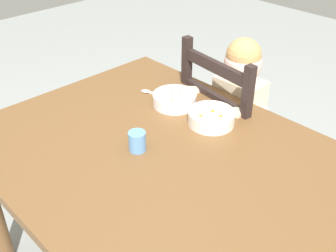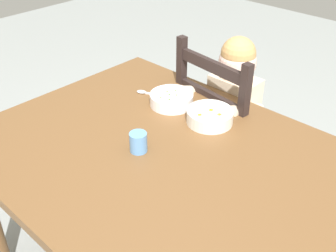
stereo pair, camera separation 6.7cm
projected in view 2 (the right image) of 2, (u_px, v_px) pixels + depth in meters
dining_table at (164, 172)px, 1.52m from camera, size 1.38×1.05×0.72m
dining_chair at (227, 136)px, 2.03m from camera, size 0.47×0.47×0.95m
child_figure at (230, 105)px, 1.93m from camera, size 0.32×0.31×0.97m
bowl_of_peas at (172, 99)px, 1.75m from camera, size 0.18×0.18×0.05m
bowl_of_carrots at (210, 116)px, 1.63m from camera, size 0.18×0.18×0.06m
spoon at (146, 93)px, 1.84m from camera, size 0.13×0.08×0.01m
drinking_cup at (138, 142)px, 1.46m from camera, size 0.06×0.06×0.07m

